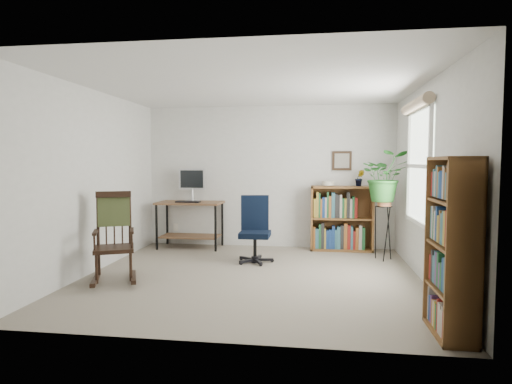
# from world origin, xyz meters

# --- Properties ---
(floor) EXTENTS (4.20, 4.00, 0.00)m
(floor) POSITION_xyz_m (0.00, 0.00, 0.00)
(floor) COLOR gray
(floor) RESTS_ON ground
(ceiling) EXTENTS (4.20, 4.00, 0.00)m
(ceiling) POSITION_xyz_m (0.00, 0.00, 2.40)
(ceiling) COLOR silver
(ceiling) RESTS_ON ground
(wall_back) EXTENTS (4.20, 0.00, 2.40)m
(wall_back) POSITION_xyz_m (0.00, 2.00, 1.20)
(wall_back) COLOR silver
(wall_back) RESTS_ON ground
(wall_front) EXTENTS (4.20, 0.00, 2.40)m
(wall_front) POSITION_xyz_m (0.00, -2.00, 1.20)
(wall_front) COLOR silver
(wall_front) RESTS_ON ground
(wall_left) EXTENTS (0.00, 4.00, 2.40)m
(wall_left) POSITION_xyz_m (-2.10, 0.00, 1.20)
(wall_left) COLOR silver
(wall_left) RESTS_ON ground
(wall_right) EXTENTS (0.00, 4.00, 2.40)m
(wall_right) POSITION_xyz_m (2.10, 0.00, 1.20)
(wall_right) COLOR silver
(wall_right) RESTS_ON ground
(window) EXTENTS (0.12, 1.20, 1.50)m
(window) POSITION_xyz_m (2.06, 0.30, 1.40)
(window) COLOR white
(window) RESTS_ON wall_right
(desk) EXTENTS (1.08, 0.60, 0.78)m
(desk) POSITION_xyz_m (-1.31, 1.70, 0.39)
(desk) COLOR brown
(desk) RESTS_ON floor
(monitor) EXTENTS (0.46, 0.16, 0.56)m
(monitor) POSITION_xyz_m (-1.31, 1.84, 1.06)
(monitor) COLOR silver
(monitor) RESTS_ON desk
(keyboard) EXTENTS (0.40, 0.15, 0.02)m
(keyboard) POSITION_xyz_m (-1.31, 1.58, 0.79)
(keyboard) COLOR black
(keyboard) RESTS_ON desk
(office_chair) EXTENTS (0.61, 0.61, 0.98)m
(office_chair) POSITION_xyz_m (-0.07, 0.78, 0.49)
(office_chair) COLOR black
(office_chair) RESTS_ON floor
(rocking_chair) EXTENTS (0.91, 1.10, 1.11)m
(rocking_chair) POSITION_xyz_m (-1.63, -0.43, 0.55)
(rocking_chair) COLOR black
(rocking_chair) RESTS_ON floor
(low_bookshelf) EXTENTS (1.00, 0.33, 1.06)m
(low_bookshelf) POSITION_xyz_m (1.22, 1.82, 0.53)
(low_bookshelf) COLOR brown
(low_bookshelf) RESTS_ON floor
(tall_bookshelf) EXTENTS (0.28, 0.65, 1.50)m
(tall_bookshelf) POSITION_xyz_m (1.92, -1.56, 0.75)
(tall_bookshelf) COLOR brown
(tall_bookshelf) RESTS_ON floor
(plant_stand) EXTENTS (0.31, 0.31, 0.94)m
(plant_stand) POSITION_xyz_m (1.80, 1.21, 0.47)
(plant_stand) COLOR black
(plant_stand) RESTS_ON floor
(spider_plant) EXTENTS (1.69, 1.88, 1.46)m
(spider_plant) POSITION_xyz_m (1.80, 1.21, 1.60)
(spider_plant) COLOR #246423
(spider_plant) RESTS_ON plant_stand
(potted_plant_small) EXTENTS (0.13, 0.24, 0.11)m
(potted_plant_small) POSITION_xyz_m (1.50, 1.83, 1.11)
(potted_plant_small) COLOR #246423
(potted_plant_small) RESTS_ON low_bookshelf
(framed_picture) EXTENTS (0.32, 0.04, 0.32)m
(framed_picture) POSITION_xyz_m (1.22, 1.97, 1.47)
(framed_picture) COLOR black
(framed_picture) RESTS_ON wall_back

